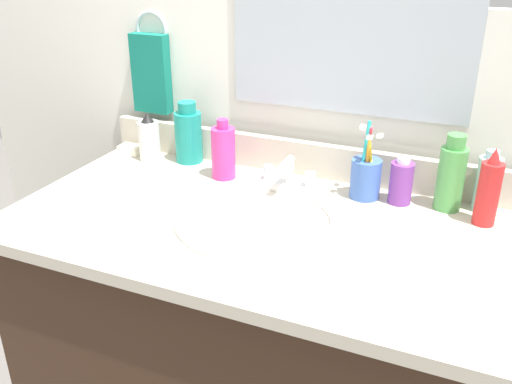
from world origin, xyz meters
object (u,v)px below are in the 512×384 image
(bottle_gel_clear, at_px, (487,183))
(bottle_soap_pink, at_px, (223,152))
(bottle_mouthwash_teal, at_px, (188,135))
(bottle_toner_green, at_px, (451,176))
(faucet, at_px, (288,177))
(hand_towel, at_px, (151,74))
(bottle_spray_red, at_px, (489,191))
(cup_blue_plastic, at_px, (366,177))
(bottle_lotion_white, at_px, (149,139))
(soap_bar, at_px, (131,149))
(bottle_cream_purple, at_px, (401,182))

(bottle_gel_clear, xyz_separation_m, bottle_soap_pink, (-0.63, -0.07, 0.00))
(bottle_mouthwash_teal, bearing_deg, bottle_toner_green, -2.01)
(faucet, xyz_separation_m, bottle_toner_green, (0.38, 0.04, 0.05))
(hand_towel, relative_size, bottle_toner_green, 1.23)
(bottle_spray_red, distance_m, cup_blue_plastic, 0.28)
(bottle_lotion_white, relative_size, bottle_spray_red, 0.76)
(bottle_mouthwash_teal, height_order, bottle_gel_clear, bottle_mouthwash_teal)
(bottle_toner_green, distance_m, cup_blue_plastic, 0.19)
(soap_bar, bearing_deg, bottle_spray_red, -3.19)
(hand_towel, distance_m, bottle_toner_green, 0.86)
(faucet, relative_size, bottle_mouthwash_teal, 0.94)
(bottle_spray_red, height_order, bottle_soap_pink, bottle_spray_red)
(bottle_lotion_white, height_order, bottle_soap_pink, bottle_soap_pink)
(bottle_spray_red, relative_size, cup_blue_plastic, 0.92)
(bottle_spray_red, distance_m, soap_bar, 0.97)
(faucet, distance_m, soap_bar, 0.51)
(bottle_soap_pink, bearing_deg, bottle_gel_clear, 5.99)
(bottle_gel_clear, xyz_separation_m, soap_bar, (-0.96, -0.02, -0.05))
(bottle_gel_clear, height_order, soap_bar, bottle_gel_clear)
(bottle_lotion_white, xyz_separation_m, bottle_soap_pink, (0.25, -0.03, 0.01))
(bottle_mouthwash_teal, height_order, cup_blue_plastic, cup_blue_plastic)
(bottle_toner_green, relative_size, bottle_gel_clear, 1.23)
(faucet, distance_m, bottle_gel_clear, 0.46)
(bottle_cream_purple, bearing_deg, bottle_mouthwash_teal, 176.36)
(bottle_gel_clear, relative_size, bottle_spray_red, 0.82)
(bottle_spray_red, height_order, cup_blue_plastic, cup_blue_plastic)
(hand_towel, relative_size, bottle_mouthwash_teal, 1.30)
(bottle_cream_purple, relative_size, soap_bar, 1.78)
(bottle_lotion_white, height_order, bottle_mouthwash_teal, bottle_mouthwash_teal)
(soap_bar, bearing_deg, faucet, -5.10)
(faucet, relative_size, bottle_spray_red, 0.90)
(cup_blue_plastic, bearing_deg, bottle_cream_purple, 2.00)
(bottle_lotion_white, bearing_deg, bottle_mouthwash_teal, 18.43)
(hand_towel, bearing_deg, bottle_mouthwash_teal, -21.87)
(bottle_gel_clear, bearing_deg, hand_towel, 176.43)
(bottle_toner_green, relative_size, cup_blue_plastic, 0.93)
(bottle_lotion_white, height_order, bottle_toner_green, bottle_toner_green)
(bottle_mouthwash_teal, bearing_deg, bottle_soap_pink, -25.13)
(bottle_toner_green, bearing_deg, bottle_lotion_white, -179.22)
(bottle_lotion_white, distance_m, bottle_cream_purple, 0.69)
(faucet, xyz_separation_m, soap_bar, (-0.50, 0.04, -0.02))
(faucet, bearing_deg, bottle_spray_red, -1.09)
(bottle_gel_clear, distance_m, bottle_spray_red, 0.07)
(faucet, distance_m, bottle_toner_green, 0.38)
(bottle_gel_clear, relative_size, cup_blue_plastic, 0.76)
(soap_bar, bearing_deg, bottle_toner_green, -0.46)
(bottle_cream_purple, relative_size, bottle_gel_clear, 0.79)
(hand_towel, bearing_deg, cup_blue_plastic, -8.62)
(hand_towel, xyz_separation_m, faucet, (0.46, -0.12, -0.19))
(bottle_lotion_white, height_order, bottle_gel_clear, bottle_gel_clear)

